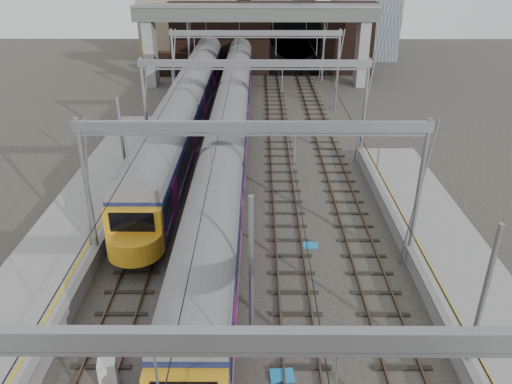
{
  "coord_description": "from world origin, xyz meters",
  "views": [
    {
      "loc": [
        0.25,
        -14.13,
        15.1
      ],
      "look_at": [
        0.14,
        11.66,
        2.4
      ],
      "focal_mm": 35.0,
      "sensor_mm": 36.0,
      "label": 1
    }
  ],
  "objects_px": {
    "train_second": "(194,91)",
    "relay_cabinet": "(108,375)",
    "train_main": "(233,104)",
    "signal_near_left": "(189,317)"
  },
  "relations": [
    {
      "from": "train_main",
      "to": "signal_near_left",
      "type": "height_order",
      "value": "train_main"
    },
    {
      "from": "train_second",
      "to": "relay_cabinet",
      "type": "bearing_deg",
      "value": -88.94
    },
    {
      "from": "signal_near_left",
      "to": "relay_cabinet",
      "type": "bearing_deg",
      "value": -161.96
    },
    {
      "from": "train_main",
      "to": "relay_cabinet",
      "type": "relative_size",
      "value": 49.34
    },
    {
      "from": "signal_near_left",
      "to": "relay_cabinet",
      "type": "xyz_separation_m",
      "value": [
        -3.11,
        -0.6,
        -2.28
      ]
    },
    {
      "from": "relay_cabinet",
      "to": "train_second",
      "type": "bearing_deg",
      "value": 80.03
    },
    {
      "from": "train_main",
      "to": "train_second",
      "type": "distance_m",
      "value": 5.75
    },
    {
      "from": "train_second",
      "to": "relay_cabinet",
      "type": "distance_m",
      "value": 33.8
    },
    {
      "from": "train_main",
      "to": "relay_cabinet",
      "type": "height_order",
      "value": "train_main"
    },
    {
      "from": "signal_near_left",
      "to": "relay_cabinet",
      "type": "relative_size",
      "value": 3.53
    }
  ]
}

